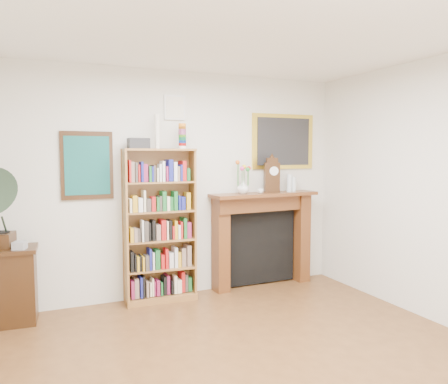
{
  "coord_description": "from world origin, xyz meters",
  "views": [
    {
      "loc": [
        -1.61,
        -2.73,
        1.79
      ],
      "look_at": [
        0.28,
        1.6,
        1.37
      ],
      "focal_mm": 35.0,
      "sensor_mm": 36.0,
      "label": 1
    }
  ],
  "objects_px": {
    "side_cabinet": "(8,286)",
    "cd_stack": "(20,245)",
    "teacup": "(260,191)",
    "bottle_right": "(294,184)",
    "flower_vase": "(243,187)",
    "bottle_left": "(289,183)",
    "fireplace": "(262,230)",
    "bookshelf": "(160,217)",
    "mantel_clock": "(272,176)"
  },
  "relations": [
    {
      "from": "side_cabinet",
      "to": "cd_stack",
      "type": "height_order",
      "value": "cd_stack"
    },
    {
      "from": "side_cabinet",
      "to": "teacup",
      "type": "xyz_separation_m",
      "value": [
        2.99,
        0.01,
        0.9
      ]
    },
    {
      "from": "side_cabinet",
      "to": "bottle_right",
      "type": "relative_size",
      "value": 4.04
    },
    {
      "from": "flower_vase",
      "to": "bottle_left",
      "type": "distance_m",
      "value": 0.71
    },
    {
      "from": "fireplace",
      "to": "bottle_right",
      "type": "distance_m",
      "value": 0.77
    },
    {
      "from": "bookshelf",
      "to": "bottle_left",
      "type": "relative_size",
      "value": 8.85
    },
    {
      "from": "flower_vase",
      "to": "fireplace",
      "type": "bearing_deg",
      "value": 12.78
    },
    {
      "from": "bookshelf",
      "to": "bottle_left",
      "type": "xyz_separation_m",
      "value": [
        1.81,
        0.01,
        0.36
      ]
    },
    {
      "from": "flower_vase",
      "to": "bottle_right",
      "type": "xyz_separation_m",
      "value": [
        0.78,
        0.02,
        0.02
      ]
    },
    {
      "from": "bookshelf",
      "to": "cd_stack",
      "type": "height_order",
      "value": "bookshelf"
    },
    {
      "from": "fireplace",
      "to": "bottle_left",
      "type": "relative_size",
      "value": 6.34
    },
    {
      "from": "teacup",
      "to": "mantel_clock",
      "type": "bearing_deg",
      "value": 14.84
    },
    {
      "from": "cd_stack",
      "to": "flower_vase",
      "type": "distance_m",
      "value": 2.69
    },
    {
      "from": "fireplace",
      "to": "side_cabinet",
      "type": "bearing_deg",
      "value": 178.91
    },
    {
      "from": "flower_vase",
      "to": "bottle_left",
      "type": "relative_size",
      "value": 0.69
    },
    {
      "from": "flower_vase",
      "to": "side_cabinet",
      "type": "bearing_deg",
      "value": -178.9
    },
    {
      "from": "fireplace",
      "to": "teacup",
      "type": "xyz_separation_m",
      "value": [
        -0.09,
        -0.12,
        0.54
      ]
    },
    {
      "from": "side_cabinet",
      "to": "fireplace",
      "type": "xyz_separation_m",
      "value": [
        3.08,
        0.13,
        0.35
      ]
    },
    {
      "from": "cd_stack",
      "to": "mantel_clock",
      "type": "relative_size",
      "value": 0.26
    },
    {
      "from": "side_cabinet",
      "to": "fireplace",
      "type": "height_order",
      "value": "fireplace"
    },
    {
      "from": "flower_vase",
      "to": "bottle_right",
      "type": "distance_m",
      "value": 0.78
    },
    {
      "from": "mantel_clock",
      "to": "cd_stack",
      "type": "bearing_deg",
      "value": -159.51
    },
    {
      "from": "teacup",
      "to": "flower_vase",
      "type": "bearing_deg",
      "value": 168.45
    },
    {
      "from": "bottle_left",
      "to": "mantel_clock",
      "type": "bearing_deg",
      "value": -177.72
    },
    {
      "from": "mantel_clock",
      "to": "bottle_left",
      "type": "relative_size",
      "value": 1.92
    },
    {
      "from": "cd_stack",
      "to": "bottle_right",
      "type": "xyz_separation_m",
      "value": [
        3.41,
        0.19,
        0.52
      ]
    },
    {
      "from": "cd_stack",
      "to": "bottle_left",
      "type": "distance_m",
      "value": 3.39
    },
    {
      "from": "side_cabinet",
      "to": "bottle_right",
      "type": "xyz_separation_m",
      "value": [
        3.54,
        0.07,
        0.96
      ]
    },
    {
      "from": "flower_vase",
      "to": "teacup",
      "type": "xyz_separation_m",
      "value": [
        0.23,
        -0.05,
        -0.05
      ]
    },
    {
      "from": "bottle_left",
      "to": "bottle_right",
      "type": "bearing_deg",
      "value": 1.63
    },
    {
      "from": "bookshelf",
      "to": "teacup",
      "type": "xyz_separation_m",
      "value": [
        1.33,
        -0.06,
        0.27
      ]
    },
    {
      "from": "bottle_right",
      "to": "flower_vase",
      "type": "bearing_deg",
      "value": -178.63
    },
    {
      "from": "teacup",
      "to": "bottle_left",
      "type": "distance_m",
      "value": 0.49
    },
    {
      "from": "bookshelf",
      "to": "flower_vase",
      "type": "distance_m",
      "value": 1.15
    },
    {
      "from": "bookshelf",
      "to": "teacup",
      "type": "relative_size",
      "value": 27.21
    },
    {
      "from": "cd_stack",
      "to": "mantel_clock",
      "type": "bearing_deg",
      "value": 3.32
    },
    {
      "from": "mantel_clock",
      "to": "flower_vase",
      "type": "height_order",
      "value": "mantel_clock"
    },
    {
      "from": "fireplace",
      "to": "bookshelf",
      "type": "bearing_deg",
      "value": 179.1
    },
    {
      "from": "flower_vase",
      "to": "teacup",
      "type": "relative_size",
      "value": 2.11
    },
    {
      "from": "bookshelf",
      "to": "mantel_clock",
      "type": "height_order",
      "value": "bookshelf"
    },
    {
      "from": "side_cabinet",
      "to": "flower_vase",
      "type": "distance_m",
      "value": 2.92
    },
    {
      "from": "side_cabinet",
      "to": "cd_stack",
      "type": "bearing_deg",
      "value": -38.51
    },
    {
      "from": "cd_stack",
      "to": "bottle_left",
      "type": "height_order",
      "value": "bottle_left"
    },
    {
      "from": "bookshelf",
      "to": "mantel_clock",
      "type": "relative_size",
      "value": 4.61
    },
    {
      "from": "bookshelf",
      "to": "bottle_left",
      "type": "distance_m",
      "value": 1.85
    },
    {
      "from": "mantel_clock",
      "to": "teacup",
      "type": "distance_m",
      "value": 0.28
    },
    {
      "from": "bottle_right",
      "to": "mantel_clock",
      "type": "bearing_deg",
      "value": -177.86
    },
    {
      "from": "cd_stack",
      "to": "fireplace",
      "type": "bearing_deg",
      "value": 4.74
    },
    {
      "from": "side_cabinet",
      "to": "bottle_left",
      "type": "bearing_deg",
      "value": 4.93
    },
    {
      "from": "bottle_right",
      "to": "fireplace",
      "type": "bearing_deg",
      "value": 173.31
    }
  ]
}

